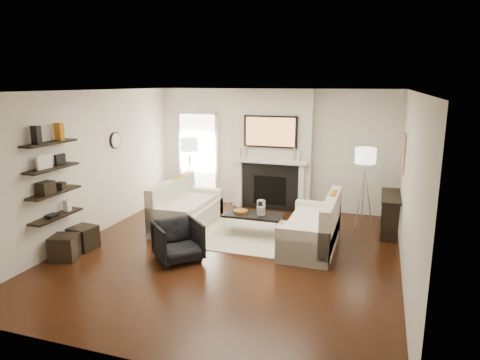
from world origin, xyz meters
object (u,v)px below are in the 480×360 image
(loveseat_left_base, at_px, (187,216))
(lamp_right_shade, at_px, (366,156))
(loveseat_right_base, at_px, (311,236))
(ottoman_near, at_px, (83,238))
(armchair, at_px, (178,239))
(coffee_table, at_px, (253,215))
(lamp_left_shade, at_px, (189,144))

(loveseat_left_base, distance_m, lamp_right_shade, 3.70)
(loveseat_right_base, bearing_deg, loveseat_left_base, 172.78)
(lamp_right_shade, relative_size, ottoman_near, 1.00)
(loveseat_left_base, height_order, armchair, armchair)
(loveseat_left_base, bearing_deg, coffee_table, -2.85)
(loveseat_right_base, distance_m, lamp_left_shade, 3.77)
(lamp_left_shade, xyz_separation_m, lamp_right_shade, (3.90, -0.34, 0.00))
(loveseat_left_base, relative_size, armchair, 2.53)
(loveseat_right_base, xyz_separation_m, coffee_table, (-1.12, 0.25, 0.19))
(loveseat_left_base, height_order, lamp_left_shade, lamp_left_shade)
(loveseat_right_base, distance_m, lamp_right_shade, 2.03)
(loveseat_right_base, xyz_separation_m, armchair, (-1.95, -1.24, 0.15))
(lamp_right_shade, bearing_deg, lamp_left_shade, 175.07)
(coffee_table, distance_m, lamp_right_shade, 2.47)
(loveseat_right_base, xyz_separation_m, lamp_right_shade, (0.79, 1.39, 1.24))
(armchair, relative_size, ottoman_near, 1.78)
(lamp_left_shade, bearing_deg, loveseat_left_base, -67.55)
(loveseat_left_base, relative_size, lamp_right_shade, 4.50)
(loveseat_left_base, relative_size, coffee_table, 1.64)
(loveseat_right_base, xyz_separation_m, lamp_left_shade, (-3.11, 1.73, 1.24))
(loveseat_left_base, bearing_deg, lamp_left_shade, 112.45)
(coffee_table, xyz_separation_m, lamp_left_shade, (-1.98, 1.48, 1.05))
(loveseat_right_base, height_order, lamp_right_shade, lamp_right_shade)
(ottoman_near, bearing_deg, loveseat_right_base, 19.68)
(armchair, relative_size, lamp_left_shade, 1.78)
(lamp_left_shade, distance_m, lamp_right_shade, 3.91)
(coffee_table, xyz_separation_m, ottoman_near, (-2.60, -1.58, -0.20))
(coffee_table, bearing_deg, loveseat_right_base, -12.55)
(ottoman_near, bearing_deg, lamp_left_shade, 78.56)
(lamp_right_shade, bearing_deg, ottoman_near, -148.90)
(armchair, bearing_deg, lamp_right_shade, -2.27)
(coffee_table, distance_m, ottoman_near, 3.05)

